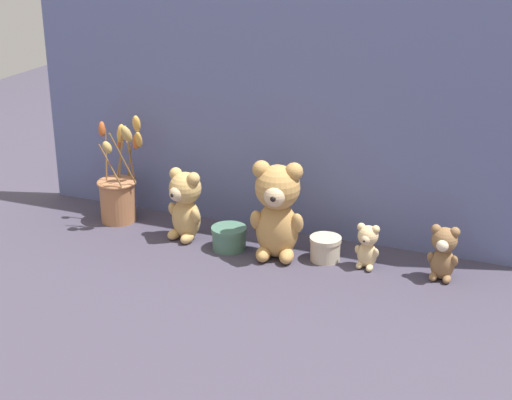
{
  "coord_description": "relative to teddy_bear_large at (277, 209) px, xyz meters",
  "views": [
    {
      "loc": [
        0.72,
        -1.76,
        0.89
      ],
      "look_at": [
        0.0,
        0.02,
        0.14
      ],
      "focal_mm": 55.0,
      "sensor_mm": 36.0,
      "label": 1
    }
  ],
  "objects": [
    {
      "name": "decorative_tin_short",
      "position": [
        -0.14,
        0.0,
        -0.11
      ],
      "size": [
        0.1,
        0.1,
        0.06
      ],
      "color": "#47705B",
      "rests_on": "ground"
    },
    {
      "name": "flower_vase",
      "position": [
        -0.51,
        0.06,
        -0.05
      ],
      "size": [
        0.15,
        0.16,
        0.32
      ],
      "color": "#AD7047",
      "rests_on": "ground"
    },
    {
      "name": "teddy_bear_small",
      "position": [
        0.42,
        0.03,
        -0.06
      ],
      "size": [
        0.08,
        0.07,
        0.14
      ],
      "color": "olive",
      "rests_on": "ground"
    },
    {
      "name": "teddy_bear_large",
      "position": [
        0.0,
        0.0,
        0.0
      ],
      "size": [
        0.15,
        0.13,
        0.26
      ],
      "color": "tan",
      "rests_on": "ground"
    },
    {
      "name": "teddy_bear_medium",
      "position": [
        -0.27,
        0.02,
        -0.03
      ],
      "size": [
        0.11,
        0.1,
        0.2
      ],
      "color": "tan",
      "rests_on": "ground"
    },
    {
      "name": "backdrop_wall",
      "position": [
        -0.07,
        0.18,
        0.25
      ],
      "size": [
        1.46,
        0.02,
        0.78
      ],
      "color": "slate",
      "rests_on": "ground"
    },
    {
      "name": "teddy_bear_tiny",
      "position": [
        0.23,
        0.03,
        -0.08
      ],
      "size": [
        0.06,
        0.06,
        0.12
      ],
      "color": "#DBBC84",
      "rests_on": "ground"
    },
    {
      "name": "decorative_tin_tall",
      "position": [
        0.12,
        0.03,
        -0.1
      ],
      "size": [
        0.08,
        0.08,
        0.06
      ],
      "color": "beige",
      "rests_on": "ground"
    },
    {
      "name": "ground_plane",
      "position": [
        -0.07,
        0.01,
        -0.14
      ],
      "size": [
        4.0,
        4.0,
        0.0
      ],
      "primitive_type": "plane",
      "color": "#3D3847"
    }
  ]
}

